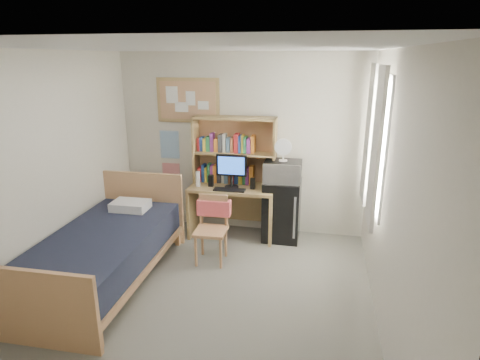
% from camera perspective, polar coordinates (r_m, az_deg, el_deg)
% --- Properties ---
extents(floor, '(3.60, 4.20, 0.02)m').
position_cam_1_polar(floor, '(4.49, -5.59, -17.30)').
color(floor, slate).
rests_on(floor, ground).
extents(ceiling, '(3.60, 4.20, 0.02)m').
position_cam_1_polar(ceiling, '(3.71, -6.80, 18.22)').
color(ceiling, white).
rests_on(ceiling, wall_back).
extents(wall_back, '(3.60, 0.04, 2.60)m').
position_cam_1_polar(wall_back, '(5.87, 0.13, 5.09)').
color(wall_back, beige).
rests_on(wall_back, floor).
extents(wall_front, '(3.60, 0.04, 2.60)m').
position_cam_1_polar(wall_front, '(2.20, -23.86, -18.13)').
color(wall_front, beige).
rests_on(wall_front, floor).
extents(wall_left, '(0.04, 4.20, 2.60)m').
position_cam_1_polar(wall_left, '(4.76, -27.24, 0.31)').
color(wall_left, beige).
rests_on(wall_left, floor).
extents(wall_right, '(0.04, 4.20, 2.60)m').
position_cam_1_polar(wall_right, '(3.78, 20.86, -2.89)').
color(wall_right, beige).
rests_on(wall_right, floor).
extents(window_unit, '(0.10, 1.40, 1.70)m').
position_cam_1_polar(window_unit, '(4.85, 18.63, 5.25)').
color(window_unit, white).
rests_on(window_unit, wall_right).
extents(curtain_left, '(0.04, 0.55, 1.70)m').
position_cam_1_polar(curtain_left, '(4.45, 18.79, 4.26)').
color(curtain_left, silver).
rests_on(curtain_left, wall_right).
extents(curtain_right, '(0.04, 0.55, 1.70)m').
position_cam_1_polar(curtain_right, '(5.23, 17.84, 6.15)').
color(curtain_right, silver).
rests_on(curtain_right, wall_right).
extents(bulletin_board, '(0.94, 0.03, 0.64)m').
position_cam_1_polar(bulletin_board, '(5.96, -7.40, 11.18)').
color(bulletin_board, tan).
rests_on(bulletin_board, wall_back).
extents(poster_wave, '(0.30, 0.01, 0.42)m').
position_cam_1_polar(poster_wave, '(6.18, -9.97, 4.98)').
color(poster_wave, teal).
rests_on(poster_wave, wall_back).
extents(poster_japan, '(0.28, 0.01, 0.36)m').
position_cam_1_polar(poster_japan, '(6.30, -9.75, 0.79)').
color(poster_japan, red).
rests_on(poster_japan, wall_back).
extents(desk, '(1.22, 0.62, 0.76)m').
position_cam_1_polar(desk, '(5.84, -1.05, -4.41)').
color(desk, tan).
rests_on(desk, floor).
extents(desk_chair, '(0.44, 0.44, 0.85)m').
position_cam_1_polar(desk_chair, '(5.10, -4.18, -7.19)').
color(desk_chair, tan).
rests_on(desk_chair, floor).
extents(mini_fridge, '(0.51, 0.51, 0.87)m').
position_cam_1_polar(mini_fridge, '(5.76, 5.95, -4.24)').
color(mini_fridge, black).
rests_on(mini_fridge, floor).
extents(bed, '(1.16, 2.25, 0.61)m').
position_cam_1_polar(bed, '(4.96, -18.76, -10.40)').
color(bed, black).
rests_on(bed, floor).
extents(hutch, '(1.18, 0.31, 0.97)m').
position_cam_1_polar(hutch, '(5.73, -0.78, 4.18)').
color(hutch, tan).
rests_on(hutch, desk).
extents(monitor, '(0.43, 0.04, 0.46)m').
position_cam_1_polar(monitor, '(5.59, -1.22, 1.16)').
color(monitor, black).
rests_on(monitor, desk).
extents(keyboard, '(0.44, 0.14, 0.02)m').
position_cam_1_polar(keyboard, '(5.53, -1.52, -1.40)').
color(keyboard, black).
rests_on(keyboard, desk).
extents(speaker_left, '(0.07, 0.07, 0.16)m').
position_cam_1_polar(speaker_left, '(5.70, -4.15, -0.10)').
color(speaker_left, black).
rests_on(speaker_left, desk).
extents(speaker_right, '(0.06, 0.06, 0.15)m').
position_cam_1_polar(speaker_right, '(5.58, 1.80, -0.50)').
color(speaker_right, black).
rests_on(speaker_right, desk).
extents(water_bottle, '(0.06, 0.06, 0.22)m').
position_cam_1_polar(water_bottle, '(5.71, -6.00, 0.15)').
color(water_bottle, white).
rests_on(water_bottle, desk).
extents(hoodie, '(0.44, 0.15, 0.21)m').
position_cam_1_polar(hoodie, '(5.19, -3.72, -3.93)').
color(hoodie, '#FA5F60').
rests_on(hoodie, desk_chair).
extents(microwave, '(0.50, 0.38, 0.29)m').
position_cam_1_polar(microwave, '(5.56, 6.10, 1.25)').
color(microwave, silver).
rests_on(microwave, mini_fridge).
extents(desk_fan, '(0.23, 0.23, 0.28)m').
position_cam_1_polar(desk_fan, '(5.49, 6.20, 4.14)').
color(desk_fan, white).
rests_on(desk_fan, microwave).
extents(pillow, '(0.47, 0.33, 0.11)m').
position_cam_1_polar(pillow, '(5.42, -15.32, -3.52)').
color(pillow, white).
rests_on(pillow, bed).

